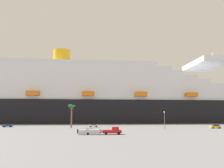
{
  "coord_description": "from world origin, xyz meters",
  "views": [
    {
      "loc": [
        -1.56,
        -89.98,
        5.61
      ],
      "look_at": [
        -3.93,
        35.71,
        23.63
      ],
      "focal_mm": 35.1,
      "sensor_mm": 36.0,
      "label": 1
    }
  ],
  "objects_px": {
    "pickup_truck": "(113,131)",
    "cruise_ship": "(112,99)",
    "street_lamp": "(164,117)",
    "parked_car_blue_suv": "(8,125)",
    "parked_car_yellow_taxi": "(216,126)",
    "parked_car_white_van": "(94,125)",
    "small_boat_on_trailer": "(91,131)",
    "palm_tree": "(72,109)"
  },
  "relations": [
    {
      "from": "pickup_truck",
      "to": "cruise_ship",
      "type": "bearing_deg",
      "value": 91.3
    },
    {
      "from": "street_lamp",
      "to": "parked_car_blue_suv",
      "type": "xyz_separation_m",
      "value": [
        -71.89,
        13.83,
        -3.96
      ]
    },
    {
      "from": "parked_car_yellow_taxi",
      "to": "parked_car_white_van",
      "type": "bearing_deg",
      "value": 170.48
    },
    {
      "from": "small_boat_on_trailer",
      "to": "cruise_ship",
      "type": "bearing_deg",
      "value": 87.59
    },
    {
      "from": "small_boat_on_trailer",
      "to": "parked_car_white_van",
      "type": "distance_m",
      "value": 40.68
    },
    {
      "from": "street_lamp",
      "to": "parked_car_white_van",
      "type": "xyz_separation_m",
      "value": [
        -30.73,
        14.48,
        -3.96
      ]
    },
    {
      "from": "cruise_ship",
      "to": "street_lamp",
      "type": "distance_m",
      "value": 75.32
    },
    {
      "from": "cruise_ship",
      "to": "pickup_truck",
      "type": "relative_size",
      "value": 51.93
    },
    {
      "from": "parked_car_yellow_taxi",
      "to": "small_boat_on_trailer",
      "type": "bearing_deg",
      "value": -147.93
    },
    {
      "from": "cruise_ship",
      "to": "parked_car_blue_suv",
      "type": "xyz_separation_m",
      "value": [
        -48.79,
        -56.77,
        -16.46
      ]
    },
    {
      "from": "parked_car_white_van",
      "to": "palm_tree",
      "type": "bearing_deg",
      "value": -141.11
    },
    {
      "from": "palm_tree",
      "to": "parked_car_blue_suv",
      "type": "bearing_deg",
      "value": 168.06
    },
    {
      "from": "parked_car_blue_suv",
      "to": "parked_car_white_van",
      "type": "relative_size",
      "value": 1.1
    },
    {
      "from": "street_lamp",
      "to": "parked_car_white_van",
      "type": "bearing_deg",
      "value": 154.76
    },
    {
      "from": "parked_car_blue_suv",
      "to": "parked_car_yellow_taxi",
      "type": "height_order",
      "value": "same"
    },
    {
      "from": "cruise_ship",
      "to": "small_boat_on_trailer",
      "type": "xyz_separation_m",
      "value": [
        -4.07,
        -96.64,
        -16.33
      ]
    },
    {
      "from": "small_boat_on_trailer",
      "to": "parked_car_yellow_taxi",
      "type": "bearing_deg",
      "value": 32.07
    },
    {
      "from": "cruise_ship",
      "to": "pickup_truck",
      "type": "height_order",
      "value": "cruise_ship"
    },
    {
      "from": "pickup_truck",
      "to": "parked_car_blue_suv",
      "type": "xyz_separation_m",
      "value": [
        -50.97,
        39.3,
        -0.21
      ]
    },
    {
      "from": "cruise_ship",
      "to": "palm_tree",
      "type": "bearing_deg",
      "value": -104.83
    },
    {
      "from": "street_lamp",
      "to": "palm_tree",
      "type": "bearing_deg",
      "value": 169.96
    },
    {
      "from": "street_lamp",
      "to": "pickup_truck",
      "type": "bearing_deg",
      "value": -129.39
    },
    {
      "from": "cruise_ship",
      "to": "palm_tree",
      "type": "xyz_separation_m",
      "value": [
        -16.82,
        -63.52,
        -8.88
      ]
    },
    {
      "from": "small_boat_on_trailer",
      "to": "street_lamp",
      "type": "xyz_separation_m",
      "value": [
        27.17,
        26.04,
        3.84
      ]
    },
    {
      "from": "cruise_ship",
      "to": "small_boat_on_trailer",
      "type": "bearing_deg",
      "value": -92.41
    },
    {
      "from": "parked_car_blue_suv",
      "to": "parked_car_yellow_taxi",
      "type": "relative_size",
      "value": 1.12
    },
    {
      "from": "cruise_ship",
      "to": "parked_car_yellow_taxi",
      "type": "height_order",
      "value": "cruise_ship"
    },
    {
      "from": "small_boat_on_trailer",
      "to": "parked_car_yellow_taxi",
      "type": "height_order",
      "value": "small_boat_on_trailer"
    },
    {
      "from": "parked_car_yellow_taxi",
      "to": "cruise_ship",
      "type": "bearing_deg",
      "value": 125.35
    },
    {
      "from": "palm_tree",
      "to": "street_lamp",
      "type": "relative_size",
      "value": 1.46
    },
    {
      "from": "cruise_ship",
      "to": "parked_car_blue_suv",
      "type": "bearing_deg",
      "value": -130.68
    },
    {
      "from": "small_boat_on_trailer",
      "to": "palm_tree",
      "type": "height_order",
      "value": "palm_tree"
    },
    {
      "from": "parked_car_yellow_taxi",
      "to": "pickup_truck",
      "type": "bearing_deg",
      "value": -144.91
    },
    {
      "from": "parked_car_white_van",
      "to": "parked_car_yellow_taxi",
      "type": "height_order",
      "value": "same"
    },
    {
      "from": "parked_car_blue_suv",
      "to": "small_boat_on_trailer",
      "type": "bearing_deg",
      "value": -41.72
    },
    {
      "from": "pickup_truck",
      "to": "parked_car_yellow_taxi",
      "type": "bearing_deg",
      "value": 35.09
    },
    {
      "from": "palm_tree",
      "to": "street_lamp",
      "type": "bearing_deg",
      "value": -10.04
    },
    {
      "from": "pickup_truck",
      "to": "parked_car_yellow_taxi",
      "type": "relative_size",
      "value": 1.35
    },
    {
      "from": "pickup_truck",
      "to": "street_lamp",
      "type": "bearing_deg",
      "value": 50.61
    },
    {
      "from": "palm_tree",
      "to": "parked_car_white_van",
      "type": "relative_size",
      "value": 2.44
    },
    {
      "from": "small_boat_on_trailer",
      "to": "street_lamp",
      "type": "distance_m",
      "value": 37.83
    },
    {
      "from": "pickup_truck",
      "to": "parked_car_white_van",
      "type": "distance_m",
      "value": 41.14
    }
  ]
}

